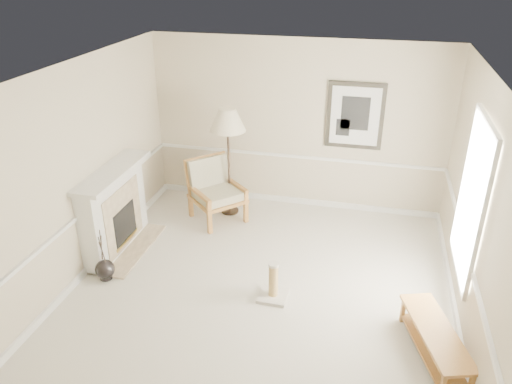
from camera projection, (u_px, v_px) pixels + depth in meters
The scene contains 8 objects.
ground at pixel (259, 293), 6.64m from camera, with size 5.50×5.50×0.00m, color silver.
room at pixel (273, 163), 5.86m from camera, with size 5.04×5.54×2.92m.
fireplace at pixel (115, 211), 7.38m from camera, with size 0.64×1.64×1.31m.
floor_vase at pixel (105, 270), 6.88m from camera, with size 0.27×0.27×0.79m.
armchair at pixel (214, 187), 8.33m from camera, with size 1.13×1.13×1.03m.
floor_lamp at pixel (228, 123), 8.01m from camera, with size 0.77×0.77×1.85m.
bench at pixel (435, 339), 5.52m from camera, with size 0.77×1.35×0.37m.
scratching_post at pixel (273, 287), 6.49m from camera, with size 0.39×0.39×0.54m.
Camera 1 is at (1.22, -5.24, 4.12)m, focal length 35.00 mm.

